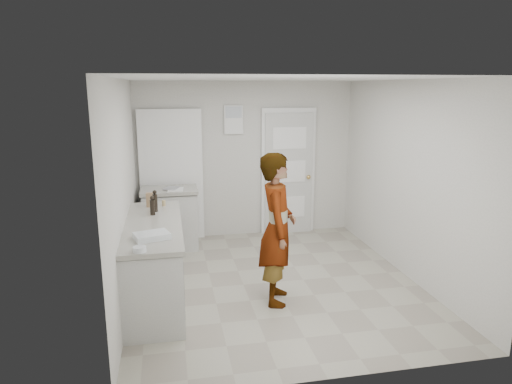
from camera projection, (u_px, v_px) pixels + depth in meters
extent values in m
plane|color=gray|center=(274.00, 282.00, 5.77)|extent=(4.00, 4.00, 0.00)
plane|color=beige|center=(246.00, 160.00, 7.39)|extent=(3.50, 0.00, 3.50)
plane|color=beige|center=(334.00, 239.00, 3.57)|extent=(3.50, 0.00, 3.50)
plane|color=beige|center=(124.00, 192.00, 5.15)|extent=(0.00, 4.00, 4.00)
plane|color=beige|center=(408.00, 180.00, 5.81)|extent=(0.00, 4.00, 4.00)
plane|color=silver|center=(276.00, 79.00, 5.20)|extent=(4.00, 4.00, 0.00)
cube|color=silver|center=(289.00, 174.00, 7.51)|extent=(0.80, 0.05, 2.00)
cube|color=white|center=(288.00, 172.00, 7.54)|extent=(0.90, 0.04, 2.10)
sphere|color=tan|center=(309.00, 177.00, 7.54)|extent=(0.07, 0.07, 0.07)
cube|color=white|center=(234.00, 120.00, 7.18)|extent=(0.30, 0.02, 0.45)
cube|color=black|center=(172.00, 177.00, 7.19)|extent=(0.90, 0.05, 2.04)
cube|color=white|center=(172.00, 177.00, 7.16)|extent=(0.98, 0.02, 2.10)
cube|color=silver|center=(155.00, 265.00, 5.20)|extent=(0.60, 1.90, 0.86)
cube|color=black|center=(156.00, 296.00, 5.29)|extent=(0.56, 1.86, 0.08)
cube|color=#A7A499|center=(152.00, 225.00, 5.10)|extent=(0.64, 1.96, 0.05)
cube|color=silver|center=(170.00, 220.00, 6.91)|extent=(0.80, 0.55, 0.86)
cube|color=black|center=(171.00, 245.00, 7.00)|extent=(0.75, 0.54, 0.08)
cube|color=#A7A499|center=(169.00, 190.00, 6.81)|extent=(0.84, 0.61, 0.05)
imported|color=silver|center=(277.00, 229.00, 5.09)|extent=(0.55, 0.71, 1.72)
cube|color=#8C6646|center=(151.00, 200.00, 5.76)|extent=(0.12, 0.06, 0.18)
cylinder|color=tan|center=(164.00, 203.00, 5.82)|extent=(0.05, 0.05, 0.07)
cylinder|color=black|center=(152.00, 207.00, 5.40)|extent=(0.06, 0.06, 0.18)
sphere|color=black|center=(152.00, 198.00, 5.37)|extent=(0.05, 0.05, 0.05)
cylinder|color=black|center=(155.00, 203.00, 5.54)|extent=(0.06, 0.06, 0.22)
sphere|color=black|center=(155.00, 192.00, 5.51)|extent=(0.05, 0.05, 0.05)
cube|color=silver|center=(152.00, 236.00, 4.57)|extent=(0.39, 0.32, 0.06)
cube|color=white|center=(152.00, 237.00, 4.57)|extent=(0.34, 0.27, 0.04)
cylinder|color=silver|center=(140.00, 249.00, 4.21)|extent=(0.13, 0.13, 0.05)
sphere|color=white|center=(137.00, 250.00, 4.20)|extent=(0.04, 0.04, 0.04)
sphere|color=white|center=(142.00, 249.00, 4.22)|extent=(0.04, 0.04, 0.04)
cube|color=white|center=(176.00, 189.00, 6.75)|extent=(0.24, 0.30, 0.01)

